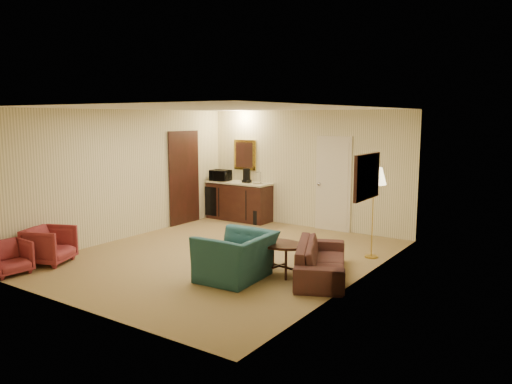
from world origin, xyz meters
TOP-DOWN VIEW (x-y plane):
  - ground at (0.00, 0.00)m, footprint 6.00×6.00m
  - room_walls at (-0.10, 0.77)m, footprint 5.02×6.01m
  - wetbar_cabinet at (-1.65, 2.72)m, footprint 1.64×0.58m
  - sofa at (1.95, -0.05)m, footprint 1.25×1.89m
  - teal_armchair at (0.94, -0.90)m, footprint 0.78×1.14m
  - rose_chair_near at (-2.15, -2.00)m, footprint 0.84×0.86m
  - rose_chair_far at (-2.15, -2.71)m, footprint 0.57×0.60m
  - coffee_table at (1.34, -0.30)m, footprint 0.95×0.71m
  - floor_lamp at (2.20, 1.40)m, footprint 0.49×0.49m
  - waste_bin at (-1.00, 2.57)m, footprint 0.33×0.33m
  - microwave at (-2.15, 2.65)m, footprint 0.50×0.30m
  - coffee_maker at (-1.43, 2.73)m, footprint 0.19×0.19m

SIDE VIEW (x-z plane):
  - ground at x=0.00m, z-range 0.00..0.00m
  - waste_bin at x=-1.00m, z-range 0.00..0.33m
  - coffee_table at x=1.34m, z-range 0.00..0.50m
  - rose_chair_far at x=-2.15m, z-range 0.00..0.58m
  - rose_chair_near at x=-2.15m, z-range 0.00..0.69m
  - sofa at x=1.95m, z-range 0.00..0.72m
  - wetbar_cabinet at x=-1.65m, z-range 0.00..0.92m
  - teal_armchair at x=0.94m, z-range 0.00..0.96m
  - floor_lamp at x=2.20m, z-range 0.00..1.60m
  - microwave at x=-2.15m, z-range 0.92..1.24m
  - coffee_maker at x=-1.43m, z-range 0.92..1.25m
  - room_walls at x=-0.10m, z-range 0.41..3.02m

